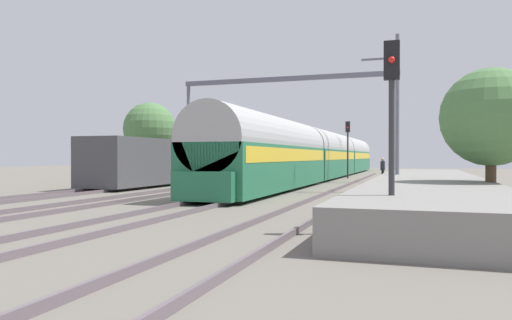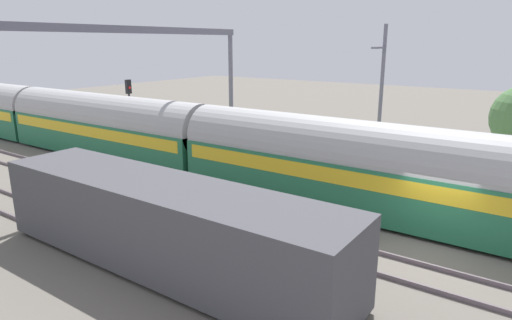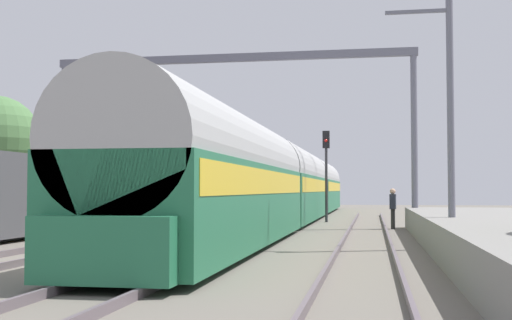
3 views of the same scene
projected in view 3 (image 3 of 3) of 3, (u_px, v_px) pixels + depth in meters
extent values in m
plane|color=#6A645B|center=(92.00, 263.00, 15.15)|extent=(120.00, 120.00, 0.00)
cube|color=#63575D|center=(39.00, 259.00, 15.39)|extent=(0.08, 60.00, 0.16)
cube|color=#63575D|center=(148.00, 261.00, 14.93)|extent=(0.08, 60.00, 0.16)
cube|color=#63575D|center=(210.00, 262.00, 14.68)|extent=(0.08, 60.00, 0.16)
cube|color=#63575D|center=(330.00, 264.00, 14.23)|extent=(0.08, 60.00, 0.16)
cube|color=#63575D|center=(398.00, 266.00, 13.98)|extent=(0.08, 60.00, 0.16)
cube|color=#236B47|center=(219.00, 204.00, 18.78)|extent=(2.90, 16.00, 2.20)
cube|color=gold|center=(219.00, 182.00, 18.80)|extent=(2.93, 15.36, 0.64)
cylinder|color=#A7A7A7|center=(219.00, 159.00, 18.83)|extent=(2.84, 16.00, 2.84)
cube|color=#236B47|center=(290.00, 198.00, 34.87)|extent=(2.90, 16.00, 2.20)
cube|color=gold|center=(290.00, 186.00, 34.89)|extent=(2.93, 15.36, 0.64)
cylinder|color=#A7A7A7|center=(290.00, 173.00, 34.92)|extent=(2.84, 16.00, 2.84)
cube|color=#236B47|center=(316.00, 195.00, 50.95)|extent=(2.90, 16.00, 2.20)
cube|color=gold|center=(316.00, 187.00, 50.98)|extent=(2.93, 15.36, 0.64)
cylinder|color=#A7A7A7|center=(316.00, 178.00, 51.01)|extent=(2.84, 16.00, 2.84)
cube|color=#236B47|center=(102.00, 250.00, 10.63)|extent=(2.40, 0.50, 1.10)
cube|color=#47474C|center=(7.00, 195.00, 22.92)|extent=(2.80, 13.00, 2.70)
cube|color=black|center=(7.00, 232.00, 22.86)|extent=(2.52, 11.96, 0.10)
cylinder|color=#242424|center=(393.00, 219.00, 28.22)|extent=(0.20, 0.20, 0.85)
cube|color=#232833|center=(393.00, 202.00, 28.26)|extent=(0.29, 0.43, 0.64)
sphere|color=tan|center=(393.00, 191.00, 28.27)|extent=(0.24, 0.24, 0.24)
cylinder|color=#2D2D33|center=(326.00, 185.00, 34.44)|extent=(0.14, 0.14, 3.83)
cube|color=black|center=(326.00, 140.00, 34.55)|extent=(0.36, 0.20, 0.90)
sphere|color=red|center=(326.00, 140.00, 34.43)|extent=(0.16, 0.16, 0.16)
cylinder|color=slate|center=(64.00, 146.00, 31.51)|extent=(0.28, 0.28, 7.50)
cylinder|color=slate|center=(414.00, 142.00, 28.72)|extent=(0.28, 0.28, 7.50)
cube|color=slate|center=(231.00, 58.00, 30.29)|extent=(16.62, 0.24, 0.36)
cylinder|color=slate|center=(451.00, 108.00, 18.84)|extent=(0.20, 0.20, 8.00)
cube|color=slate|center=(417.00, 12.00, 19.12)|extent=(1.80, 0.10, 0.10)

